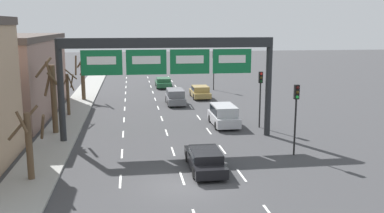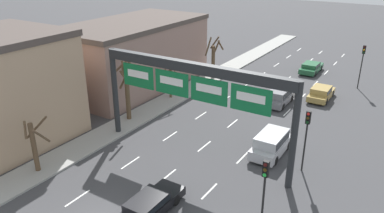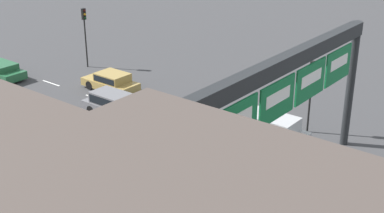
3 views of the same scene
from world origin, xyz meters
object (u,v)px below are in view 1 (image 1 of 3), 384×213
sign_gantry (168,58)px  traffic_light_mid_block (296,105)px  tree_bare_closest (83,76)px  tree_bare_third (68,91)px  traffic_light_far_end (214,62)px  car_green (163,82)px  car_black (205,159)px  tree_bare_second (29,141)px  suv_grey (175,96)px  suv_silver (224,114)px  tree_bare_furthest (53,93)px  car_gold (200,91)px  traffic_light_near_gantry (260,88)px

sign_gantry → traffic_light_mid_block: sign_gantry is taller
tree_bare_closest → tree_bare_third: (-0.49, -8.23, -0.29)m
sign_gantry → traffic_light_far_end: 24.07m
car_green → tree_bare_third: size_ratio=1.10×
car_black → tree_bare_closest: size_ratio=0.98×
tree_bare_second → suv_grey: bearing=64.8°
sign_gantry → car_green: (1.59, 25.86, -5.14)m
suv_silver → car_green: (-3.25, 22.34, -0.26)m
suv_grey → tree_bare_second: (-9.83, -20.90, 1.32)m
suv_silver → tree_bare_closest: (-12.56, 13.64, 1.71)m
traffic_light_far_end → tree_bare_furthest: (-16.10, -20.14, -0.31)m
suv_silver → tree_bare_closest: tree_bare_closest is taller
car_gold → tree_bare_closest: (-12.81, 0.12, 1.93)m
suv_silver → tree_bare_second: (-12.77, -10.95, 1.25)m
tree_bare_closest → tree_bare_second: tree_bare_closest is taller
tree_bare_second → car_gold: bearing=62.0°
traffic_light_near_gantry → tree_bare_second: size_ratio=1.19×
sign_gantry → tree_bare_third: size_ratio=3.60×
suv_grey → traffic_light_mid_block: bearing=-73.0°
traffic_light_mid_block → tree_bare_third: size_ratio=1.07×
car_gold → tree_bare_second: bearing=-118.0°
car_green → tree_bare_furthest: (-9.96, -23.33, 2.48)m
car_gold → tree_bare_second: 27.75m
car_black → traffic_light_near_gantry: bearing=57.2°
car_black → traffic_light_far_end: traffic_light_far_end is taller
traffic_light_mid_block → tree_bare_closest: (-15.28, 22.18, -0.57)m
sign_gantry → suv_grey: sign_gantry is taller
car_gold → car_green: (-3.50, 8.82, -0.05)m
car_black → tree_bare_second: tree_bare_second is taller
suv_silver → traffic_light_far_end: traffic_light_far_end is taller
traffic_light_far_end → tree_bare_furthest: size_ratio=0.83×
suv_silver → tree_bare_furthest: tree_bare_furthest is taller
sign_gantry → traffic_light_mid_block: 9.43m
suv_silver → traffic_light_far_end: 19.53m
car_black → tree_bare_third: bearing=121.3°
traffic_light_mid_block → traffic_light_near_gantry: bearing=90.0°
traffic_light_near_gantry → traffic_light_far_end: traffic_light_far_end is taller
car_green → traffic_light_far_end: traffic_light_far_end is taller
suv_grey → traffic_light_near_gantry: bearing=-62.8°
tree_bare_second → tree_bare_furthest: bearing=92.5°
tree_bare_closest → traffic_light_mid_block: bearing=-55.4°
car_black → traffic_light_mid_block: size_ratio=1.07×
suv_grey → traffic_light_far_end: bearing=57.6°
traffic_light_near_gantry → tree_bare_closest: tree_bare_closest is taller
traffic_light_mid_block → traffic_light_far_end: traffic_light_far_end is taller
car_gold → tree_bare_second: tree_bare_second is taller
traffic_light_far_end → tree_bare_second: size_ratio=1.29×
car_green → car_gold: bearing=-68.4°
tree_bare_furthest → suv_grey: bearing=46.8°
traffic_light_near_gantry → tree_bare_furthest: size_ratio=0.77×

